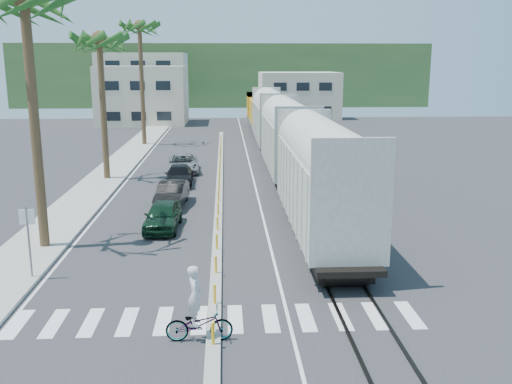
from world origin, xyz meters
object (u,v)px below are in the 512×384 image
street_sign (28,232)px  car_lead (163,216)px  cyclist (198,317)px  car_second (172,194)px

street_sign → car_lead: bearing=57.1°
car_lead → street_sign: bearing=-120.8°
car_lead → cyclist: 12.56m
street_sign → cyclist: street_sign is taller
car_lead → car_second: bearing=91.7°
cyclist → car_second: bearing=7.1°
car_lead → car_second: car_second is taller
street_sign → cyclist: size_ratio=1.22×
car_second → cyclist: (2.34, -17.26, 0.06)m
cyclist → car_lead: bearing=10.3°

